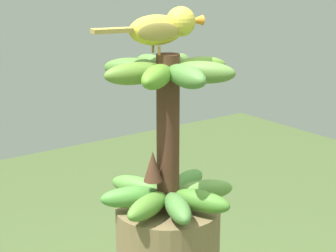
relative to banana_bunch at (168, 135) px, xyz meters
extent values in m
cylinder|color=#4C2D1E|center=(0.00, 0.00, 0.00)|extent=(0.04, 0.04, 0.31)
ellipsoid|color=#568D3C|center=(-0.07, -0.03, -0.12)|extent=(0.13, 0.09, 0.04)
ellipsoid|color=#4C8D38|center=(-0.03, -0.07, -0.12)|extent=(0.08, 0.13, 0.04)
ellipsoid|color=#578A31|center=(0.03, -0.07, -0.12)|extent=(0.09, 0.13, 0.04)
ellipsoid|color=#4B7E3A|center=(0.07, -0.03, -0.12)|extent=(0.13, 0.08, 0.04)
ellipsoid|color=#4A812C|center=(0.07, 0.03, -0.12)|extent=(0.13, 0.09, 0.04)
ellipsoid|color=#5C8D3B|center=(0.03, 0.07, -0.12)|extent=(0.08, 0.13, 0.04)
ellipsoid|color=#4D8938|center=(-0.03, 0.07, -0.12)|extent=(0.09, 0.13, 0.04)
ellipsoid|color=#568435|center=(-0.07, 0.03, -0.12)|extent=(0.13, 0.08, 0.04)
ellipsoid|color=#507E33|center=(-0.05, -0.04, 0.13)|extent=(0.12, 0.11, 0.04)
ellipsoid|color=olive|center=(-0.01, -0.07, 0.13)|extent=(0.06, 0.13, 0.04)
ellipsoid|color=#588D29|center=(0.04, -0.05, 0.13)|extent=(0.11, 0.12, 0.04)
ellipsoid|color=#4D7E39|center=(0.07, -0.01, 0.13)|extent=(0.13, 0.06, 0.04)
ellipsoid|color=#598038|center=(0.05, 0.04, 0.13)|extent=(0.12, 0.11, 0.04)
ellipsoid|color=#5B882D|center=(0.01, 0.07, 0.13)|extent=(0.06, 0.13, 0.04)
ellipsoid|color=#5A823B|center=(-0.04, 0.05, 0.13)|extent=(0.11, 0.12, 0.04)
ellipsoid|color=#517E38|center=(-0.07, 0.01, 0.13)|extent=(0.13, 0.06, 0.04)
cone|color=#4C2D1E|center=(0.01, -0.04, -0.05)|extent=(0.04, 0.04, 0.06)
cone|color=#4C2D1E|center=(-0.04, 0.02, -0.05)|extent=(0.04, 0.04, 0.06)
cylinder|color=#C68933|center=(0.00, -0.02, 0.17)|extent=(0.01, 0.00, 0.02)
cylinder|color=#C68933|center=(-0.03, -0.01, 0.17)|extent=(0.00, 0.01, 0.02)
ellipsoid|color=gold|center=(-0.01, -0.02, 0.20)|extent=(0.07, 0.11, 0.06)
ellipsoid|color=olive|center=(0.01, -0.03, 0.20)|extent=(0.03, 0.08, 0.03)
ellipsoid|color=olive|center=(-0.04, -0.02, 0.20)|extent=(0.03, 0.08, 0.03)
cube|color=olive|center=(-0.03, -0.10, 0.20)|extent=(0.04, 0.08, 0.01)
sphere|color=gold|center=(0.00, 0.03, 0.22)|extent=(0.06, 0.06, 0.06)
sphere|color=black|center=(-0.02, 0.04, 0.22)|extent=(0.01, 0.01, 0.01)
cone|color=orange|center=(0.00, 0.07, 0.22)|extent=(0.03, 0.03, 0.02)
camera|label=1|loc=(0.88, -0.64, 0.32)|focal=62.59mm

